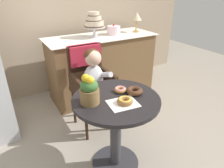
{
  "coord_description": "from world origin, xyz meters",
  "views": [
    {
      "loc": [
        -0.75,
        -1.22,
        1.55
      ],
      "look_at": [
        0.05,
        0.15,
        0.77
      ],
      "focal_mm": 32.66,
      "sensor_mm": 36.0,
      "label": 1
    }
  ],
  "objects": [
    {
      "name": "wicker_chair",
      "position": [
        0.08,
        0.72,
        0.64
      ],
      "size": [
        0.42,
        0.45,
        0.95
      ],
      "rotation": [
        0.0,
        0.0,
        0.04
      ],
      "color": "#332114",
      "rests_on": "ground"
    },
    {
      "name": "flower_vase",
      "position": [
        -0.21,
        0.04,
        0.83
      ],
      "size": [
        0.15,
        0.15,
        0.25
      ],
      "color": "brown",
      "rests_on": "cafe_table"
    },
    {
      "name": "donut_mid",
      "position": [
        0.02,
        -0.11,
        0.75
      ],
      "size": [
        0.12,
        0.12,
        0.05
      ],
      "color": "#936033",
      "rests_on": "cafe_table"
    },
    {
      "name": "tiered_cake_stand",
      "position": [
        0.44,
        1.3,
        1.1
      ],
      "size": [
        0.3,
        0.3,
        0.33
      ],
      "color": "silver",
      "rests_on": "display_counter"
    },
    {
      "name": "donut_side",
      "position": [
        0.17,
        -0.01,
        0.75
      ],
      "size": [
        0.14,
        0.14,
        0.05
      ],
      "color": "#4C2D19",
      "rests_on": "cafe_table"
    },
    {
      "name": "display_counter",
      "position": [
        0.55,
        1.3,
        0.45
      ],
      "size": [
        1.56,
        0.62,
        0.9
      ],
      "color": "brown",
      "rests_on": "ground"
    },
    {
      "name": "seated_child",
      "position": [
        0.08,
        0.56,
        0.68
      ],
      "size": [
        0.27,
        0.32,
        0.73
      ],
      "color": "silver",
      "rests_on": "ground"
    },
    {
      "name": "donut_front",
      "position": [
        0.09,
        0.08,
        0.74
      ],
      "size": [
        0.11,
        0.11,
        0.04
      ],
      "color": "#AD7542",
      "rests_on": "cafe_table"
    },
    {
      "name": "ground_plane",
      "position": [
        0.0,
        0.0,
        0.0
      ],
      "size": [
        8.0,
        8.0,
        0.0
      ],
      "primitive_type": "plane",
      "color": "gray"
    },
    {
      "name": "round_layer_cake",
      "position": [
        0.75,
        1.31,
        0.96
      ],
      "size": [
        0.19,
        0.19,
        0.14
      ],
      "color": "silver",
      "rests_on": "display_counter"
    },
    {
      "name": "back_wall",
      "position": [
        0.0,
        1.85,
        1.35
      ],
      "size": [
        4.8,
        0.1,
        2.7
      ],
      "primitive_type": "cube",
      "color": "tan",
      "rests_on": "ground"
    },
    {
      "name": "cafe_table",
      "position": [
        0.0,
        0.0,
        0.51
      ],
      "size": [
        0.72,
        0.72,
        0.72
      ],
      "color": "black",
      "rests_on": "ground"
    },
    {
      "name": "table_lamp",
      "position": [
        1.13,
        1.28,
        1.12
      ],
      "size": [
        0.15,
        0.15,
        0.28
      ],
      "color": "#B28C47",
      "rests_on": "display_counter"
    },
    {
      "name": "paper_napkin",
      "position": [
        -0.0,
        -0.1,
        0.72
      ],
      "size": [
        0.25,
        0.21,
        0.0
      ],
      "primitive_type": "cube",
      "rotation": [
        0.0,
        0.0,
        -0.12
      ],
      "color": "white",
      "rests_on": "cafe_table"
    }
  ]
}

